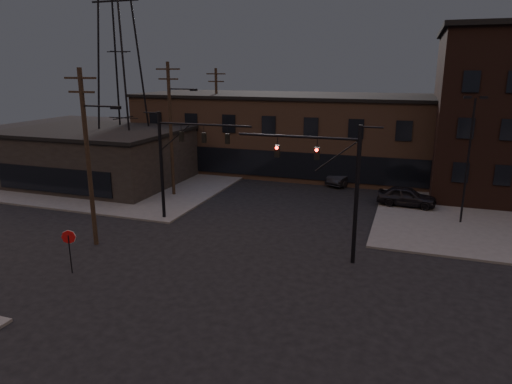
% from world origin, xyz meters
% --- Properties ---
extents(ground, '(140.00, 140.00, 0.00)m').
position_xyz_m(ground, '(0.00, 0.00, 0.00)').
color(ground, black).
rests_on(ground, ground).
extents(sidewalk_nw, '(30.00, 30.00, 0.15)m').
position_xyz_m(sidewalk_nw, '(-22.00, 22.00, 0.07)').
color(sidewalk_nw, '#474744').
rests_on(sidewalk_nw, ground).
extents(building_row, '(40.00, 12.00, 8.00)m').
position_xyz_m(building_row, '(0.00, 28.00, 4.00)').
color(building_row, brown).
rests_on(building_row, ground).
extents(building_left, '(16.00, 12.00, 5.00)m').
position_xyz_m(building_left, '(-20.00, 16.00, 2.50)').
color(building_left, black).
rests_on(building_left, ground).
extents(traffic_signal_near, '(7.12, 0.24, 8.00)m').
position_xyz_m(traffic_signal_near, '(5.36, 4.50, 4.93)').
color(traffic_signal_near, black).
rests_on(traffic_signal_near, ground).
extents(traffic_signal_far, '(7.12, 0.24, 8.00)m').
position_xyz_m(traffic_signal_far, '(-6.72, 8.00, 5.01)').
color(traffic_signal_far, black).
rests_on(traffic_signal_far, ground).
extents(stop_sign, '(0.72, 0.33, 2.48)m').
position_xyz_m(stop_sign, '(-8.00, -1.99, 1.84)').
color(stop_sign, black).
rests_on(stop_sign, ground).
extents(utility_pole_near, '(3.70, 0.28, 11.00)m').
position_xyz_m(utility_pole_near, '(-9.43, 2.00, 5.87)').
color(utility_pole_near, black).
rests_on(utility_pole_near, ground).
extents(utility_pole_mid, '(3.70, 0.28, 11.50)m').
position_xyz_m(utility_pole_mid, '(-10.44, 14.00, 6.13)').
color(utility_pole_mid, black).
rests_on(utility_pole_mid, ground).
extents(utility_pole_far, '(2.20, 0.28, 11.00)m').
position_xyz_m(utility_pole_far, '(-11.50, 26.00, 5.78)').
color(utility_pole_far, black).
rests_on(utility_pole_far, ground).
extents(transmission_tower, '(7.00, 7.00, 25.00)m').
position_xyz_m(transmission_tower, '(-18.00, 18.00, 12.50)').
color(transmission_tower, black).
rests_on(transmission_tower, ground).
extents(lot_light_a, '(1.50, 0.28, 9.14)m').
position_xyz_m(lot_light_a, '(13.00, 14.00, 5.51)').
color(lot_light_a, black).
rests_on(lot_light_a, ground).
extents(parked_car_lot_a, '(4.69, 2.12, 1.56)m').
position_xyz_m(parked_car_lot_a, '(9.14, 17.00, 0.93)').
color(parked_car_lot_a, black).
rests_on(parked_car_lot_a, sidewalk_ne).
extents(car_crossing, '(3.54, 5.10, 1.59)m').
position_xyz_m(car_crossing, '(3.38, 23.20, 0.80)').
color(car_crossing, black).
rests_on(car_crossing, ground).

